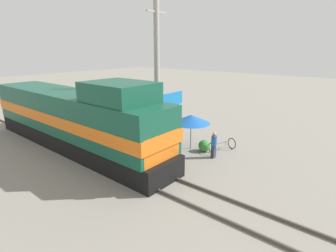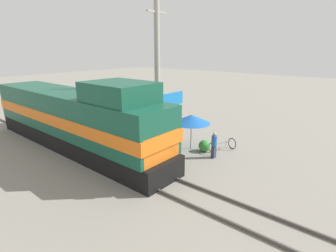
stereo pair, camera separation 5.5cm
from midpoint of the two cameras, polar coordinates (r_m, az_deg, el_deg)
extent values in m
plane|color=gray|center=(14.58, -7.27, -9.92)|extent=(120.00, 120.00, 0.00)
cube|color=#4C4742|center=(14.13, -9.43, -10.60)|extent=(0.08, 40.33, 0.15)
cube|color=#4C4742|center=(15.00, -5.27, -8.76)|extent=(0.08, 40.33, 0.15)
cube|color=black|center=(18.83, -19.79, -2.66)|extent=(2.74, 16.48, 1.18)
cube|color=#144C38|center=(18.33, -20.36, 2.90)|extent=(2.98, 15.82, 2.59)
cube|color=orange|center=(18.39, -20.28, 2.12)|extent=(3.02, 15.98, 0.70)
cube|color=orange|center=(13.27, -5.05, -3.70)|extent=(2.53, 2.31, 1.42)
cube|color=#144C38|center=(13.97, -10.65, 7.27)|extent=(2.80, 3.63, 1.04)
cylinder|color=#9E998E|center=(18.68, -2.52, 11.98)|extent=(0.38, 0.38, 9.97)
cube|color=#9E998E|center=(18.77, -2.68, 23.59)|extent=(1.80, 0.12, 0.12)
cylinder|color=#4C4C4C|center=(17.34, 4.89, -1.53)|extent=(0.05, 0.05, 2.21)
cone|color=#1959B2|center=(17.07, 4.97, 1.54)|extent=(2.49, 2.49, 0.56)
cube|color=#595959|center=(20.99, 0.79, 1.62)|extent=(0.12, 0.12, 2.13)
cube|color=#1972BF|center=(20.64, 0.80, 5.85)|extent=(2.56, 0.08, 1.02)
sphere|color=#388C38|center=(17.24, 7.80, -4.29)|extent=(0.76, 0.76, 0.76)
cube|color=#2D3347|center=(16.35, 9.78, -5.51)|extent=(0.30, 0.20, 0.79)
cylinder|color=#2659A5|center=(16.10, 9.90, -3.18)|extent=(0.34, 0.34, 0.62)
sphere|color=tan|center=(15.97, 9.98, -1.74)|extent=(0.23, 0.23, 0.23)
torus|color=black|center=(18.04, 13.63, -3.70)|extent=(0.29, 0.71, 0.74)
torus|color=black|center=(16.97, 9.55, -4.76)|extent=(0.29, 0.71, 0.74)
cube|color=slate|center=(17.42, 11.69, -3.56)|extent=(1.35, 0.51, 0.04)
cylinder|color=slate|center=(17.63, 12.39, -3.64)|extent=(0.04, 0.04, 0.31)
camera|label=1|loc=(0.03, -90.12, -0.03)|focal=28.00mm
camera|label=2|loc=(0.03, 89.88, 0.03)|focal=28.00mm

